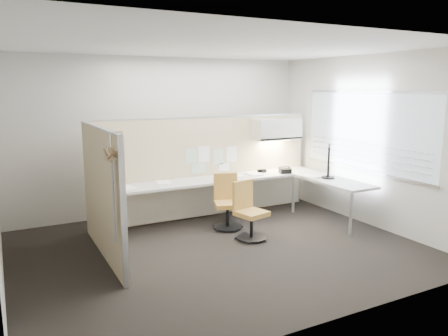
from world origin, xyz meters
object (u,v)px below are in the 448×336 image
chair_left (227,203)px  phone (285,170)px  monitor (329,160)px  desk (237,185)px  chair_right (249,213)px

chair_left → phone: bearing=30.5°
monitor → phone: (-0.39, 0.72, -0.27)m
desk → phone: (0.98, -0.01, 0.18)m
chair_left → phone: (1.36, 0.31, 0.37)m
chair_left → chair_right: bearing=-68.2°
phone → chair_right: bearing=-127.6°
desk → monitor: (1.37, -0.73, 0.45)m
monitor → chair_left: bearing=118.5°
desk → chair_left: chair_left is taller
chair_left → monitor: bearing=4.3°
desk → monitor: monitor is taller
chair_left → monitor: 1.91m
chair_right → monitor: (1.70, 0.20, 0.65)m
desk → monitor: bearing=-28.1°
chair_left → phone: 1.44m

